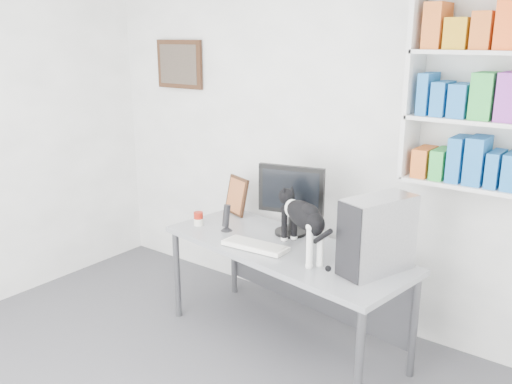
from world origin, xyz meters
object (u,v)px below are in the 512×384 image
Objects in this scene: pc_tower at (377,235)px; cat at (303,228)px; monitor at (291,199)px; speaker at (226,217)px; desk at (284,295)px; soup_can at (198,219)px; leaning_print at (237,195)px; bookshelf at (497,88)px; keyboard at (255,246)px.

cat is at bearing -151.22° from pc_tower.
monitor is 0.81m from pc_tower.
monitor reaches higher than speaker.
monitor is (-0.10, 0.23, 0.64)m from desk.
pc_tower is 1.45m from soup_can.
leaning_print is at bearing 81.91° from soup_can.
speaker is 0.72m from cat.
cat is at bearing -14.56° from desk.
speaker is 0.66× the size of leaning_print.
leaning_print reaches higher than desk.
pc_tower is at bearing -131.54° from bookshelf.
cat is (-0.94, -0.59, -0.90)m from bookshelf.
speaker reaches higher than soup_can.
cat reaches higher than speaker.
desk is 0.68m from monitor.
speaker is 0.33× the size of cat.
monitor is at bearing 22.14° from soup_can.
desk is at bearing 2.85° from soup_can.
monitor is 2.51× the size of speaker.
bookshelf reaches higher than desk.
cat is (0.30, -0.31, -0.06)m from monitor.
desk is at bearing -7.51° from leaning_print.
bookshelf is at bearing 22.98° from keyboard.
pc_tower is 0.75× the size of cat.
keyboard is 0.41m from speaker.
pc_tower is 4.54× the size of soup_can.
bookshelf reaches higher than soup_can.
desk is 3.82× the size of pc_tower.
soup_can reaches higher than desk.
soup_can is (-0.76, -0.04, 0.43)m from desk.
cat is (0.90, -0.44, 0.04)m from leaning_print.
speaker is 1.99× the size of soup_can.
desk is 5.72× the size of leaning_print.
bookshelf is 1.96× the size of cat.
desk is 0.44m from keyboard.
speaker is at bearing -42.69° from leaning_print.
speaker is (-0.38, 0.15, 0.09)m from keyboard.
speaker is 0.26m from soup_can.
bookshelf is 0.69× the size of desk.
soup_can is (-0.66, -0.27, -0.21)m from monitor.
leaning_print is (-0.71, 0.36, 0.53)m from desk.
leaning_print is at bearing 161.62° from desk.
monitor is 0.44m from cat.
bookshelf is 2.24m from soup_can.
keyboard reaches higher than desk.
soup_can is at bearing -150.09° from cat.
desk is (-1.13, -0.51, -1.47)m from bookshelf.
soup_can is (-1.44, -0.03, -0.18)m from pc_tower.
keyboard is (-0.14, -0.15, 0.39)m from desk.
leaning_print reaches higher than soup_can.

